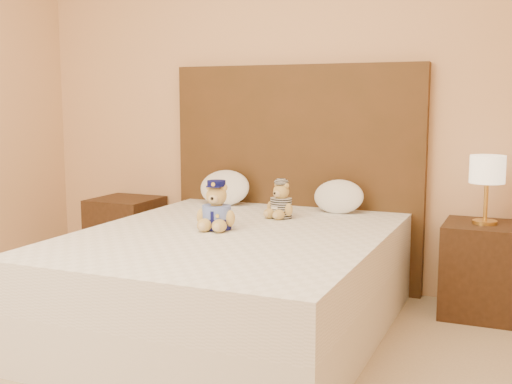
{
  "coord_description": "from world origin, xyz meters",
  "views": [
    {
      "loc": [
        1.47,
        -1.9,
        1.26
      ],
      "look_at": [
        0.03,
        1.45,
        0.74
      ],
      "focal_mm": 45.0,
      "sensor_mm": 36.0,
      "label": 1
    }
  ],
  "objects_px": {
    "lamp": "(487,173)",
    "pillow_left": "(225,186)",
    "nightstand_right": "(482,270)",
    "nightstand_left": "(126,235)",
    "teddy_police": "(217,205)",
    "teddy_prisoner": "(281,200)",
    "pillow_right": "(339,195)",
    "bed": "(233,281)"
  },
  "relations": [
    {
      "from": "nightstand_right",
      "to": "lamp",
      "type": "xyz_separation_m",
      "value": [
        -0.0,
        0.0,
        0.57
      ]
    },
    {
      "from": "teddy_prisoner",
      "to": "nightstand_left",
      "type": "bearing_deg",
      "value": -172.74
    },
    {
      "from": "pillow_left",
      "to": "teddy_prisoner",
      "type": "bearing_deg",
      "value": -30.46
    },
    {
      "from": "pillow_right",
      "to": "nightstand_right",
      "type": "bearing_deg",
      "value": -1.93
    },
    {
      "from": "bed",
      "to": "pillow_left",
      "type": "xyz_separation_m",
      "value": [
        -0.45,
        0.83,
        0.4
      ]
    },
    {
      "from": "nightstand_right",
      "to": "pillow_right",
      "type": "height_order",
      "value": "pillow_right"
    },
    {
      "from": "lamp",
      "to": "nightstand_right",
      "type": "bearing_deg",
      "value": 0.0
    },
    {
      "from": "teddy_police",
      "to": "nightstand_left",
      "type": "bearing_deg",
      "value": 139.73
    },
    {
      "from": "bed",
      "to": "pillow_left",
      "type": "bearing_deg",
      "value": 118.47
    },
    {
      "from": "pillow_left",
      "to": "nightstand_right",
      "type": "bearing_deg",
      "value": -1.01
    },
    {
      "from": "pillow_right",
      "to": "teddy_prisoner",
      "type": "bearing_deg",
      "value": -130.78
    },
    {
      "from": "pillow_left",
      "to": "nightstand_left",
      "type": "bearing_deg",
      "value": -177.85
    },
    {
      "from": "teddy_police",
      "to": "pillow_left",
      "type": "distance_m",
      "value": 0.86
    },
    {
      "from": "lamp",
      "to": "pillow_left",
      "type": "height_order",
      "value": "lamp"
    },
    {
      "from": "teddy_prisoner",
      "to": "pillow_left",
      "type": "xyz_separation_m",
      "value": [
        -0.54,
        0.32,
        0.02
      ]
    },
    {
      "from": "nightstand_right",
      "to": "teddy_police",
      "type": "xyz_separation_m",
      "value": [
        -1.36,
        -0.76,
        0.41
      ]
    },
    {
      "from": "lamp",
      "to": "pillow_right",
      "type": "bearing_deg",
      "value": 178.07
    },
    {
      "from": "teddy_police",
      "to": "pillow_right",
      "type": "bearing_deg",
      "value": 52.89
    },
    {
      "from": "nightstand_right",
      "to": "teddy_prisoner",
      "type": "relative_size",
      "value": 2.44
    },
    {
      "from": "nightstand_right",
      "to": "pillow_right",
      "type": "bearing_deg",
      "value": 178.07
    },
    {
      "from": "teddy_prisoner",
      "to": "pillow_right",
      "type": "distance_m",
      "value": 0.42
    },
    {
      "from": "pillow_left",
      "to": "pillow_right",
      "type": "bearing_deg",
      "value": 0.0
    },
    {
      "from": "lamp",
      "to": "teddy_police",
      "type": "xyz_separation_m",
      "value": [
        -1.36,
        -0.76,
        -0.16
      ]
    },
    {
      "from": "nightstand_left",
      "to": "lamp",
      "type": "relative_size",
      "value": 1.38
    },
    {
      "from": "nightstand_left",
      "to": "pillow_right",
      "type": "relative_size",
      "value": 1.69
    },
    {
      "from": "nightstand_left",
      "to": "pillow_left",
      "type": "distance_m",
      "value": 0.9
    },
    {
      "from": "teddy_police",
      "to": "nightstand_right",
      "type": "bearing_deg",
      "value": 22.95
    },
    {
      "from": "nightstand_left",
      "to": "teddy_police",
      "type": "relative_size",
      "value": 2.02
    },
    {
      "from": "teddy_prisoner",
      "to": "nightstand_right",
      "type": "bearing_deg",
      "value": 33.17
    },
    {
      "from": "pillow_left",
      "to": "pillow_right",
      "type": "xyz_separation_m",
      "value": [
        0.81,
        0.0,
        -0.01
      ]
    },
    {
      "from": "nightstand_right",
      "to": "teddy_prisoner",
      "type": "bearing_deg",
      "value": -166.16
    },
    {
      "from": "teddy_police",
      "to": "pillow_right",
      "type": "height_order",
      "value": "teddy_police"
    },
    {
      "from": "nightstand_right",
      "to": "teddy_police",
      "type": "height_order",
      "value": "teddy_police"
    },
    {
      "from": "nightstand_right",
      "to": "pillow_left",
      "type": "relative_size",
      "value": 1.5
    },
    {
      "from": "pillow_right",
      "to": "bed",
      "type": "bearing_deg",
      "value": -113.47
    },
    {
      "from": "teddy_police",
      "to": "bed",
      "type": "bearing_deg",
      "value": -23.76
    },
    {
      "from": "nightstand_left",
      "to": "pillow_left",
      "type": "height_order",
      "value": "pillow_left"
    },
    {
      "from": "nightstand_left",
      "to": "nightstand_right",
      "type": "relative_size",
      "value": 1.0
    },
    {
      "from": "bed",
      "to": "pillow_right",
      "type": "relative_size",
      "value": 6.16
    },
    {
      "from": "bed",
      "to": "nightstand_right",
      "type": "bearing_deg",
      "value": 32.62
    },
    {
      "from": "bed",
      "to": "lamp",
      "type": "distance_m",
      "value": 1.59
    },
    {
      "from": "teddy_prisoner",
      "to": "pillow_right",
      "type": "bearing_deg",
      "value": 68.56
    }
  ]
}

